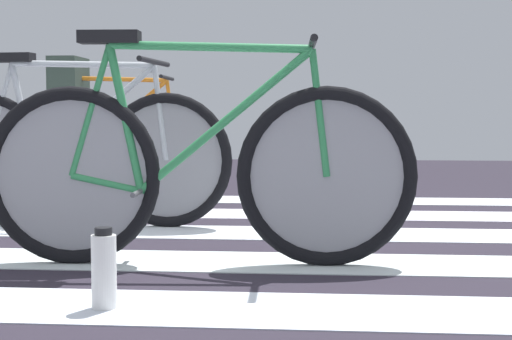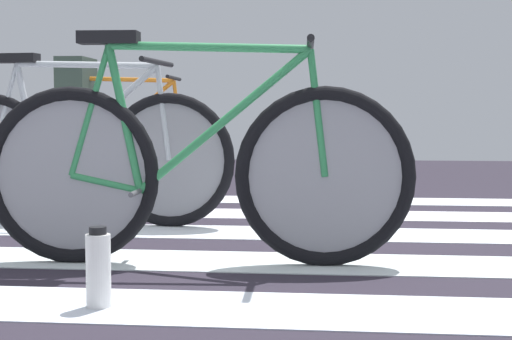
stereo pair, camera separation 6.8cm
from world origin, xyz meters
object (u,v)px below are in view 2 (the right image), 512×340
(bicycle_3_of_3, at_px, (117,141))
(water_bottle, at_px, (98,269))
(cyclist_3_of_3, at_px, (77,105))
(bicycle_1_of_3, at_px, (196,169))
(bicycle_2_of_3, at_px, (78,154))

(bicycle_3_of_3, distance_m, water_bottle, 3.73)
(cyclist_3_of_3, bearing_deg, bicycle_1_of_3, -64.32)
(bicycle_3_of_3, bearing_deg, bicycle_2_of_3, -81.75)
(bicycle_3_of_3, relative_size, water_bottle, 6.76)
(cyclist_3_of_3, bearing_deg, bicycle_2_of_3, -72.55)
(bicycle_2_of_3, height_order, bicycle_3_of_3, same)
(bicycle_2_of_3, height_order, water_bottle, bicycle_2_of_3)
(bicycle_2_of_3, bearing_deg, bicycle_3_of_3, 103.94)
(bicycle_3_of_3, bearing_deg, bicycle_1_of_3, -69.52)
(cyclist_3_of_3, bearing_deg, water_bottle, -71.66)
(water_bottle, bearing_deg, bicycle_2_of_3, 110.67)
(bicycle_1_of_3, relative_size, water_bottle, 6.76)
(bicycle_2_of_3, relative_size, cyclist_3_of_3, 1.67)
(bicycle_1_of_3, bearing_deg, bicycle_3_of_3, 109.58)
(bicycle_3_of_3, relative_size, cyclist_3_of_3, 1.68)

